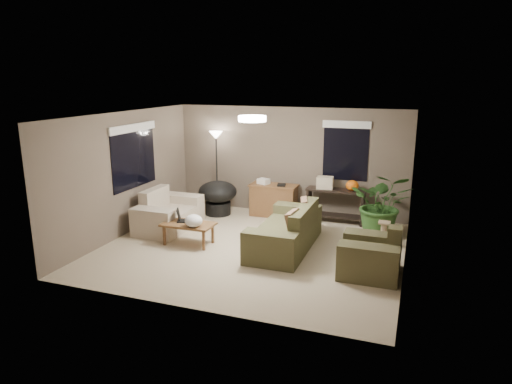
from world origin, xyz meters
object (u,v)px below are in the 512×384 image
(loveseat, at_px, (168,215))
(console_table, at_px, (335,203))
(floor_lamp, at_px, (216,145))
(desk, at_px, (274,200))
(cat_scratching_post, at_px, (383,236))
(main_sofa, at_px, (287,233))
(coffee_table, at_px, (188,226))
(armchair, at_px, (371,257))
(houseplant, at_px, (382,211))
(papasan_chair, at_px, (218,195))

(loveseat, relative_size, console_table, 1.23)
(loveseat, relative_size, floor_lamp, 0.84)
(loveseat, distance_m, desk, 2.47)
(cat_scratching_post, bearing_deg, loveseat, -174.77)
(main_sofa, relative_size, coffee_table, 2.20)
(armchair, height_order, coffee_table, armchair)
(floor_lamp, bearing_deg, armchair, -33.66)
(armchair, relative_size, houseplant, 0.75)
(console_table, distance_m, papasan_chair, 2.73)
(main_sofa, bearing_deg, coffee_table, -166.47)
(houseplant, bearing_deg, cat_scratching_post, -80.85)
(main_sofa, xyz_separation_m, floor_lamp, (-2.35, 1.97, 1.30))
(coffee_table, distance_m, desk, 2.54)
(main_sofa, distance_m, papasan_chair, 2.67)
(loveseat, distance_m, armchair, 4.45)
(loveseat, xyz_separation_m, floor_lamp, (0.39, 1.70, 1.30))
(console_table, bearing_deg, desk, -178.92)
(console_table, distance_m, cat_scratching_post, 1.71)
(console_table, bearing_deg, main_sofa, -106.36)
(armchair, distance_m, coffee_table, 3.49)
(main_sofa, distance_m, console_table, 2.00)
(main_sofa, xyz_separation_m, papasan_chair, (-2.15, 1.57, 0.17))
(main_sofa, relative_size, houseplant, 1.65)
(coffee_table, distance_m, papasan_chair, 2.04)
(armchair, xyz_separation_m, coffee_table, (-3.48, 0.22, 0.06))
(papasan_chair, bearing_deg, cat_scratching_post, -13.11)
(loveseat, height_order, houseplant, houseplant)
(loveseat, xyz_separation_m, console_table, (3.30, 1.65, 0.14))
(loveseat, bearing_deg, main_sofa, -5.56)
(loveseat, xyz_separation_m, cat_scratching_post, (4.45, 0.41, -0.08))
(console_table, bearing_deg, floor_lamp, 178.97)
(armchair, height_order, houseplant, houseplant)
(main_sofa, height_order, desk, main_sofa)
(desk, bearing_deg, papasan_chair, -166.06)
(armchair, height_order, floor_lamp, floor_lamp)
(coffee_table, bearing_deg, loveseat, 140.87)
(papasan_chair, relative_size, cat_scratching_post, 2.04)
(houseplant, xyz_separation_m, cat_scratching_post, (0.11, -0.66, -0.30))
(papasan_chair, xyz_separation_m, floor_lamp, (-0.20, 0.40, 1.13))
(cat_scratching_post, bearing_deg, main_sofa, -158.56)
(desk, relative_size, console_table, 0.85)
(loveseat, bearing_deg, console_table, 26.61)
(floor_lamp, bearing_deg, loveseat, -102.78)
(main_sofa, bearing_deg, console_table, 73.64)
(papasan_chair, bearing_deg, console_table, 7.23)
(main_sofa, distance_m, desk, 2.08)
(coffee_table, relative_size, houseplant, 0.75)
(loveseat, relative_size, armchair, 1.60)
(cat_scratching_post, bearing_deg, console_table, 132.81)
(main_sofa, distance_m, loveseat, 2.75)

